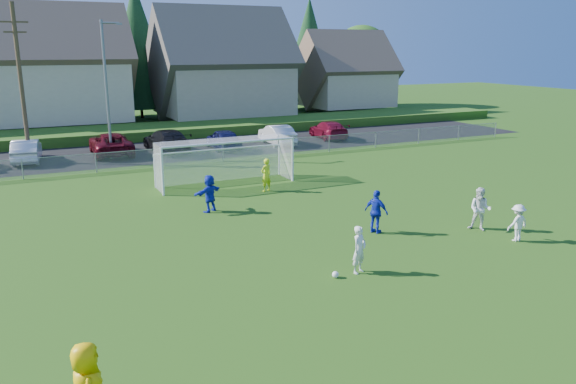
% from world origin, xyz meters
% --- Properties ---
extents(ground, '(160.00, 160.00, 0.00)m').
position_xyz_m(ground, '(0.00, 0.00, 0.00)').
color(ground, '#193D0C').
rests_on(ground, ground).
extents(asphalt_lot, '(60.00, 60.00, 0.00)m').
position_xyz_m(asphalt_lot, '(0.00, 27.50, 0.01)').
color(asphalt_lot, black).
rests_on(asphalt_lot, ground).
extents(grass_embankment, '(70.00, 6.00, 0.80)m').
position_xyz_m(grass_embankment, '(0.00, 35.00, 0.40)').
color(grass_embankment, '#1E420F').
rests_on(grass_embankment, ground).
extents(soccer_ball, '(0.22, 0.22, 0.22)m').
position_xyz_m(soccer_ball, '(-1.11, 2.12, 0.11)').
color(soccer_ball, white).
rests_on(soccer_ball, ground).
extents(player_white_a, '(0.70, 0.60, 1.62)m').
position_xyz_m(player_white_a, '(-0.18, 2.18, 0.81)').
color(player_white_a, silver).
rests_on(player_white_a, ground).
extents(player_white_b, '(1.06, 1.10, 1.79)m').
position_xyz_m(player_white_b, '(6.70, 3.83, 0.89)').
color(player_white_b, silver).
rests_on(player_white_b, ground).
extents(player_white_c, '(0.95, 0.56, 1.46)m').
position_xyz_m(player_white_c, '(7.07, 2.22, 0.73)').
color(player_white_c, silver).
rests_on(player_white_c, ground).
extents(player_blue_a, '(0.84, 1.12, 1.77)m').
position_xyz_m(player_blue_a, '(2.69, 5.38, 0.89)').
color(player_blue_a, '#1224AD').
rests_on(player_blue_a, ground).
extents(player_blue_b, '(1.63, 1.22, 1.72)m').
position_xyz_m(player_blue_b, '(-2.42, 11.21, 0.86)').
color(player_blue_b, '#1224AD').
rests_on(player_blue_b, ground).
extents(goalkeeper, '(0.73, 0.59, 1.73)m').
position_xyz_m(goalkeeper, '(1.40, 13.54, 0.87)').
color(goalkeeper, '#D1E91B').
rests_on(goalkeeper, ground).
extents(car_b, '(2.02, 4.68, 1.50)m').
position_xyz_m(car_b, '(-9.64, 27.37, 0.75)').
color(car_b, silver).
rests_on(car_b, ground).
extents(car_c, '(2.72, 5.64, 1.55)m').
position_xyz_m(car_c, '(-4.28, 27.60, 0.78)').
color(car_c, '#510913').
rests_on(car_c, ground).
extents(car_d, '(2.58, 5.69, 1.61)m').
position_xyz_m(car_d, '(-0.47, 27.15, 0.81)').
color(car_d, black).
rests_on(car_d, ground).
extents(car_e, '(2.00, 4.50, 1.51)m').
position_xyz_m(car_e, '(3.52, 26.25, 0.75)').
color(car_e, '#131542').
rests_on(car_e, ground).
extents(car_f, '(1.90, 4.67, 1.51)m').
position_xyz_m(car_f, '(8.00, 26.61, 0.75)').
color(car_f, silver).
rests_on(car_f, ground).
extents(car_g, '(2.59, 5.08, 1.41)m').
position_xyz_m(car_g, '(13.02, 27.42, 0.71)').
color(car_g, maroon).
rests_on(car_g, ground).
extents(soccer_goal, '(7.42, 1.90, 2.50)m').
position_xyz_m(soccer_goal, '(0.00, 16.05, 1.63)').
color(soccer_goal, white).
rests_on(soccer_goal, ground).
extents(chainlink_fence, '(52.06, 0.06, 1.20)m').
position_xyz_m(chainlink_fence, '(0.00, 22.00, 0.63)').
color(chainlink_fence, gray).
rests_on(chainlink_fence, ground).
extents(streetlight, '(1.38, 0.18, 9.00)m').
position_xyz_m(streetlight, '(-4.45, 26.00, 4.84)').
color(streetlight, slate).
rests_on(streetlight, ground).
extents(utility_pole, '(1.60, 0.26, 10.00)m').
position_xyz_m(utility_pole, '(-9.50, 27.00, 5.15)').
color(utility_pole, '#473321').
rests_on(utility_pole, ground).
extents(houses_row, '(53.90, 11.45, 13.27)m').
position_xyz_m(houses_row, '(1.97, 42.46, 7.33)').
color(houses_row, tan).
rests_on(houses_row, ground).
extents(tree_row, '(65.98, 12.36, 13.80)m').
position_xyz_m(tree_row, '(1.04, 48.74, 6.91)').
color(tree_row, '#382616').
rests_on(tree_row, ground).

